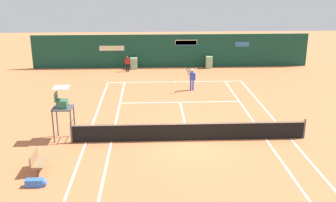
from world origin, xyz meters
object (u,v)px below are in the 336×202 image
(ball_kid_right_post, at_px, (127,63))
(tennis_ball_by_sideline, at_px, (203,110))
(tennis_ball_mid_court, at_px, (161,93))
(player_on_baseline, at_px, (192,78))
(player_bench, at_px, (38,160))
(umpire_chair, at_px, (62,106))
(tennis_ball_near_service_line, at_px, (140,106))
(equipment_bag, at_px, (37,183))

(ball_kid_right_post, distance_m, tennis_ball_by_sideline, 11.95)
(tennis_ball_mid_court, bearing_deg, player_on_baseline, 19.19)
(player_bench, height_order, tennis_ball_by_sideline, player_bench)
(player_on_baseline, relative_size, ball_kid_right_post, 1.32)
(umpire_chair, height_order, tennis_ball_near_service_line, umpire_chair)
(player_on_baseline, xyz_separation_m, tennis_ball_mid_court, (-2.29, -0.80, -0.90))
(player_bench, height_order, ball_kid_right_post, ball_kid_right_post)
(tennis_ball_near_service_line, bearing_deg, equipment_bag, -111.64)
(player_bench, height_order, tennis_ball_mid_court, player_bench)
(equipment_bag, height_order, player_on_baseline, player_on_baseline)
(equipment_bag, xyz_separation_m, tennis_ball_near_service_line, (3.94, 9.93, -0.13))
(player_on_baseline, bearing_deg, ball_kid_right_post, -39.09)
(equipment_bag, xyz_separation_m, tennis_ball_by_sideline, (7.95, 9.06, -0.13))
(umpire_chair, height_order, tennis_ball_by_sideline, umpire_chair)
(umpire_chair, distance_m, player_on_baseline, 11.59)
(umpire_chair, height_order, equipment_bag, umpire_chair)
(tennis_ball_near_service_line, relative_size, tennis_ball_by_sideline, 1.00)
(tennis_ball_by_sideline, bearing_deg, player_bench, -136.75)
(equipment_bag, bearing_deg, tennis_ball_mid_court, 67.15)
(equipment_bag, distance_m, tennis_ball_mid_court, 13.93)
(umpire_chair, relative_size, tennis_ball_mid_court, 41.18)
(player_on_baseline, distance_m, ball_kid_right_post, 7.92)
(player_bench, xyz_separation_m, equipment_bag, (0.26, -1.33, -0.35))
(player_bench, bearing_deg, umpire_chair, 173.10)
(player_on_baseline, bearing_deg, tennis_ball_mid_court, 30.87)
(umpire_chair, relative_size, player_bench, 2.31)
(tennis_ball_near_service_line, bearing_deg, umpire_chair, -126.72)
(player_on_baseline, xyz_separation_m, tennis_ball_by_sideline, (0.25, -4.57, -0.90))
(tennis_ball_by_sideline, distance_m, tennis_ball_mid_court, 4.55)
(player_on_baseline, height_order, tennis_ball_mid_court, player_on_baseline)
(player_on_baseline, relative_size, tennis_ball_by_sideline, 26.28)
(equipment_bag, height_order, tennis_ball_mid_court, equipment_bag)
(tennis_ball_by_sideline, bearing_deg, player_on_baseline, 93.16)
(tennis_ball_near_service_line, relative_size, tennis_ball_mid_court, 1.00)
(ball_kid_right_post, relative_size, tennis_ball_by_sideline, 19.87)
(umpire_chair, xyz_separation_m, player_bench, (-0.43, -3.53, -1.32))
(player_bench, bearing_deg, ball_kid_right_post, 170.91)
(ball_kid_right_post, height_order, tennis_ball_mid_court, ball_kid_right_post)
(equipment_bag, xyz_separation_m, ball_kid_right_post, (2.68, 19.76, 0.62))
(player_bench, bearing_deg, equipment_bag, 11.20)
(player_on_baseline, bearing_deg, tennis_ball_near_service_line, 56.25)
(ball_kid_right_post, relative_size, tennis_ball_near_service_line, 19.87)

